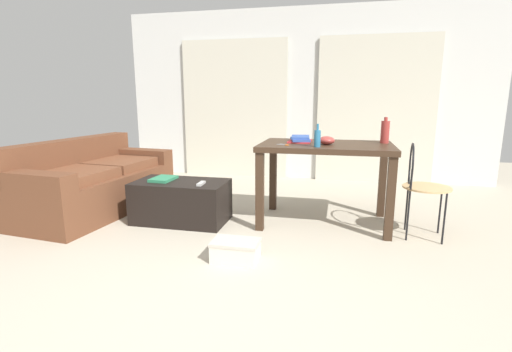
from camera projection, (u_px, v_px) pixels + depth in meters
ground_plane at (276, 224)px, 3.61m from camera, size 8.81×8.81×0.00m
wall_back at (303, 96)px, 5.49m from camera, size 5.35×0.10×2.45m
curtains at (302, 110)px, 5.45m from camera, size 3.65×0.03×2.04m
couch at (93, 183)px, 4.01m from camera, size 1.00×1.82×0.76m
coffee_table at (181, 201)px, 3.67m from camera, size 0.89×0.50×0.40m
craft_table at (326, 156)px, 3.53m from camera, size 1.22×0.78×0.77m
wire_chair at (419, 179)px, 3.21m from camera, size 0.40×0.41×0.82m
bottle_near at (385, 132)px, 3.54m from camera, size 0.08×0.08×0.24m
bottle_far at (317, 138)px, 3.26m from camera, size 0.06×0.06×0.20m
bowl at (327, 140)px, 3.44m from camera, size 0.15×0.15×0.08m
book_stack at (300, 139)px, 3.64m from camera, size 0.23×0.33×0.06m
scissors at (285, 145)px, 3.41m from camera, size 0.12×0.10×0.00m
tv_remote_primary at (201, 183)px, 3.49m from camera, size 0.05×0.15×0.02m
magazine at (163, 179)px, 3.67m from camera, size 0.20×0.28×0.03m
shoebox at (236, 250)px, 2.80m from camera, size 0.35×0.23×0.15m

